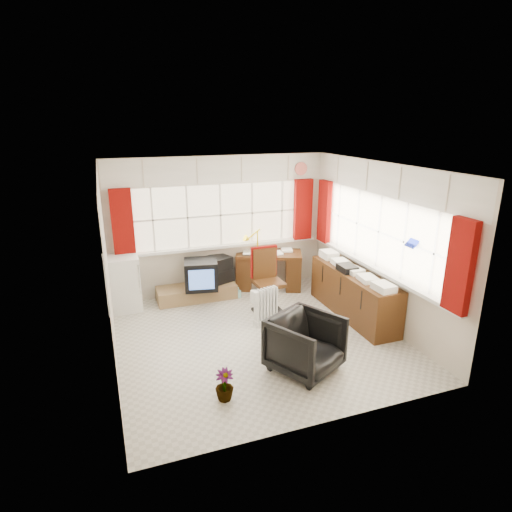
{
  "coord_description": "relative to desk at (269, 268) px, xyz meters",
  "views": [
    {
      "loc": [
        -1.95,
        -5.34,
        3.1
      ],
      "look_at": [
        0.17,
        0.55,
        1.09
      ],
      "focal_mm": 30.0,
      "sensor_mm": 36.0,
      "label": 1
    }
  ],
  "objects": [
    {
      "name": "file_tray",
      "position": [
        0.76,
        -1.52,
        0.41
      ],
      "size": [
        0.25,
        0.32,
        0.11
      ],
      "primitive_type": "cube",
      "rotation": [
        0.0,
        0.0,
        -0.02
      ],
      "color": "black",
      "rests_on": "credenza"
    },
    {
      "name": "task_chair",
      "position": [
        -0.42,
        -0.95,
        0.2
      ],
      "size": [
        0.48,
        0.5,
        1.11
      ],
      "color": "black",
      "rests_on": "ground"
    },
    {
      "name": "radiator",
      "position": [
        -0.59,
        -1.39,
        -0.15
      ],
      "size": [
        0.42,
        0.25,
        0.59
      ],
      "color": "white",
      "rests_on": "ground"
    },
    {
      "name": "overhead_cabinets",
      "position": [
        0.11,
        -0.82,
        1.86
      ],
      "size": [
        3.98,
        3.98,
        0.48
      ],
      "color": "white",
      "rests_on": "room_walls"
    },
    {
      "name": "flower_vase",
      "position": [
        -1.74,
        -3.05,
        -0.2
      ],
      "size": [
        0.24,
        0.24,
        0.38
      ],
      "primitive_type": "imported",
      "rotation": [
        0.0,
        0.0,
        -0.11
      ],
      "color": "black",
      "rests_on": "ground"
    },
    {
      "name": "spray_bottle_b",
      "position": [
        -0.7,
        -0.27,
        -0.29
      ],
      "size": [
        0.09,
        0.1,
        0.19
      ],
      "primitive_type": "imported",
      "rotation": [
        0.0,
        0.0,
        0.08
      ],
      "color": "#85C6C4",
      "rests_on": "ground"
    },
    {
      "name": "desk_lamp",
      "position": [
        -0.22,
        0.03,
        0.64
      ],
      "size": [
        0.17,
        0.14,
        0.47
      ],
      "color": "yellow",
      "rests_on": "desk"
    },
    {
      "name": "ground",
      "position": [
        -0.87,
        -1.8,
        -0.39
      ],
      "size": [
        4.0,
        4.0,
        0.0
      ],
      "primitive_type": "plane",
      "color": "beige",
      "rests_on": "ground"
    },
    {
      "name": "tv_bench",
      "position": [
        -1.42,
        -0.08,
        -0.27
      ],
      "size": [
        1.4,
        0.5,
        0.25
      ],
      "primitive_type": "cube",
      "color": "#A08050",
      "rests_on": "ground"
    },
    {
      "name": "window_right",
      "position": [
        1.07,
        -1.8,
        0.55
      ],
      "size": [
        0.12,
        3.7,
        3.6
      ],
      "color": "#FFEEC9",
      "rests_on": "room_walls"
    },
    {
      "name": "mini_fridge",
      "position": [
        -2.67,
        -0.07,
        0.08
      ],
      "size": [
        0.57,
        0.57,
        0.94
      ],
      "color": "white",
      "rests_on": "ground"
    },
    {
      "name": "hifi_stack",
      "position": [
        -1.07,
        -0.01,
        0.08
      ],
      "size": [
        0.76,
        0.63,
        0.47
      ],
      "color": "black",
      "rests_on": "tv_bench"
    },
    {
      "name": "spray_bottle_a",
      "position": [
        -1.53,
        -0.07,
        -0.22
      ],
      "size": [
        0.15,
        0.15,
        0.33
      ],
      "primitive_type": "imported",
      "rotation": [
        0.0,
        0.0,
        -0.15
      ],
      "color": "white",
      "rests_on": "ground"
    },
    {
      "name": "desk",
      "position": [
        0.0,
        0.0,
        0.0
      ],
      "size": [
        1.35,
        1.02,
        0.74
      ],
      "color": "#4B2D11",
      "rests_on": "ground"
    },
    {
      "name": "room_walls",
      "position": [
        -0.87,
        -1.8,
        1.11
      ],
      "size": [
        4.0,
        4.0,
        4.0
      ],
      "color": "beige",
      "rests_on": "ground"
    },
    {
      "name": "office_chair",
      "position": [
        -0.6,
        -2.81,
        -0.02
      ],
      "size": [
        1.08,
        1.09,
        0.74
      ],
      "primitive_type": "imported",
      "rotation": [
        0.0,
        0.0,
        0.51
      ],
      "color": "black",
      "rests_on": "ground"
    },
    {
      "name": "credenza",
      "position": [
        0.86,
        -1.6,
        0.0
      ],
      "size": [
        0.5,
        2.0,
        0.85
      ],
      "color": "#4B2D11",
      "rests_on": "ground"
    },
    {
      "name": "crt_tv",
      "position": [
        -1.36,
        -0.21,
        0.11
      ],
      "size": [
        0.65,
        0.61,
        0.51
      ],
      "color": "black",
      "rests_on": "tv_bench"
    },
    {
      "name": "window_back",
      "position": [
        -0.87,
        0.14,
        0.55
      ],
      "size": [
        3.7,
        0.12,
        3.6
      ],
      "color": "#FFEEC9",
      "rests_on": "room_walls"
    },
    {
      "name": "curtains",
      "position": [
        0.05,
        -0.87,
        1.06
      ],
      "size": [
        3.83,
        3.83,
        1.15
      ],
      "color": "#7D0606",
      "rests_on": "room_walls"
    }
  ]
}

